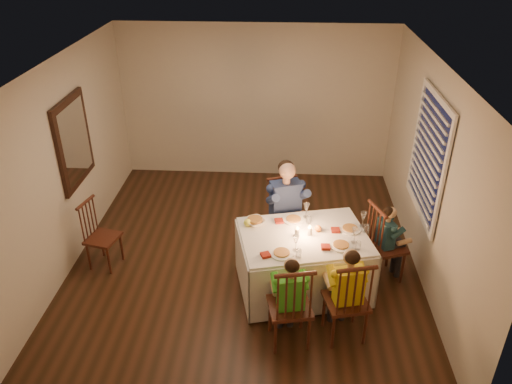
# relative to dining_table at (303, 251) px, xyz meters

# --- Properties ---
(ground) EXTENTS (5.00, 5.00, 0.00)m
(ground) POSITION_rel_dining_table_xyz_m (-0.74, 0.60, -0.56)
(ground) COLOR black
(ground) RESTS_ON ground
(wall_left) EXTENTS (0.02, 5.00, 2.60)m
(wall_left) POSITION_rel_dining_table_xyz_m (-2.99, 0.60, 0.74)
(wall_left) COLOR #C0B4A4
(wall_left) RESTS_ON ground
(wall_right) EXTENTS (0.02, 5.00, 2.60)m
(wall_right) POSITION_rel_dining_table_xyz_m (1.51, 0.60, 0.74)
(wall_right) COLOR #C0B4A4
(wall_right) RESTS_ON ground
(wall_back) EXTENTS (4.50, 0.02, 2.60)m
(wall_back) POSITION_rel_dining_table_xyz_m (-0.74, 3.10, 0.74)
(wall_back) COLOR #C0B4A4
(wall_back) RESTS_ON ground
(ceiling) EXTENTS (5.00, 5.00, 0.00)m
(ceiling) POSITION_rel_dining_table_xyz_m (-0.74, 0.60, 2.04)
(ceiling) COLOR white
(ceiling) RESTS_ON wall_back
(dining_table) EXTENTS (1.70, 1.39, 0.75)m
(dining_table) POSITION_rel_dining_table_xyz_m (0.00, 0.00, 0.00)
(dining_table) COLOR silver
(dining_table) RESTS_ON ground
(chair_adult) EXTENTS (0.55, 0.54, 1.06)m
(chair_adult) POSITION_rel_dining_table_xyz_m (-0.21, 0.76, -0.56)
(chair_adult) COLOR #34140E
(chair_adult) RESTS_ON ground
(chair_near_left) EXTENTS (0.51, 0.49, 1.06)m
(chair_near_left) POSITION_rel_dining_table_xyz_m (-0.16, -0.88, -0.56)
(chair_near_left) COLOR #34140E
(chair_near_left) RESTS_ON ground
(chair_near_right) EXTENTS (0.52, 0.50, 1.06)m
(chair_near_right) POSITION_rel_dining_table_xyz_m (0.44, -0.76, -0.56)
(chair_near_right) COLOR #34140E
(chair_near_right) RESTS_ON ground
(chair_end) EXTENTS (0.54, 0.55, 1.06)m
(chair_end) POSITION_rel_dining_table_xyz_m (1.03, 0.28, -0.56)
(chair_end) COLOR #34140E
(chair_end) RESTS_ON ground
(chair_extra) EXTENTS (0.45, 0.46, 0.94)m
(chair_extra) POSITION_rel_dining_table_xyz_m (-2.55, 0.32, -0.56)
(chair_extra) COLOR #34140E
(chair_extra) RESTS_ON ground
(adult) EXTENTS (0.64, 0.62, 1.35)m
(adult) POSITION_rel_dining_table_xyz_m (-0.21, 0.76, -0.56)
(adult) COLOR navy
(adult) RESTS_ON ground
(child_green) EXTENTS (0.43, 0.40, 1.09)m
(child_green) POSITION_rel_dining_table_xyz_m (-0.16, -0.88, -0.56)
(child_green) COLOR green
(child_green) RESTS_ON ground
(child_yellow) EXTENTS (0.47, 0.44, 1.14)m
(child_yellow) POSITION_rel_dining_table_xyz_m (0.44, -0.76, -0.56)
(child_yellow) COLOR yellow
(child_yellow) RESTS_ON ground
(child_teal) EXTENTS (0.40, 0.42, 1.03)m
(child_teal) POSITION_rel_dining_table_xyz_m (1.03, 0.28, -0.56)
(child_teal) COLOR #1B3A43
(child_teal) RESTS_ON ground
(setting_adult) EXTENTS (0.31, 0.31, 0.02)m
(setting_adult) POSITION_rel_dining_table_xyz_m (-0.12, 0.31, 0.23)
(setting_adult) COLOR white
(setting_adult) RESTS_ON dining_table
(setting_green) EXTENTS (0.31, 0.31, 0.02)m
(setting_green) POSITION_rel_dining_table_xyz_m (-0.26, -0.39, 0.23)
(setting_green) COLOR white
(setting_green) RESTS_ON dining_table
(setting_yellow) EXTENTS (0.31, 0.31, 0.02)m
(setting_yellow) POSITION_rel_dining_table_xyz_m (0.41, -0.20, 0.23)
(setting_yellow) COLOR white
(setting_yellow) RESTS_ON dining_table
(setting_teal) EXTENTS (0.31, 0.31, 0.02)m
(setting_teal) POSITION_rel_dining_table_xyz_m (0.55, 0.15, 0.23)
(setting_teal) COLOR white
(setting_teal) RESTS_ON dining_table
(candle_left) EXTENTS (0.06, 0.06, 0.10)m
(candle_left) POSITION_rel_dining_table_xyz_m (-0.09, -0.02, 0.27)
(candle_left) COLOR silver
(candle_left) RESTS_ON dining_table
(candle_right) EXTENTS (0.06, 0.06, 0.10)m
(candle_right) POSITION_rel_dining_table_xyz_m (0.06, 0.01, 0.27)
(candle_right) COLOR silver
(candle_right) RESTS_ON dining_table
(squash) EXTENTS (0.09, 0.09, 0.09)m
(squash) POSITION_rel_dining_table_xyz_m (-0.68, 0.16, 0.27)
(squash) COLOR #FAFF43
(squash) RESTS_ON dining_table
(orange_fruit) EXTENTS (0.08, 0.08, 0.08)m
(orange_fruit) POSITION_rel_dining_table_xyz_m (0.16, 0.09, 0.26)
(orange_fruit) COLOR orange
(orange_fruit) RESTS_ON dining_table
(serving_bowl) EXTENTS (0.33, 0.33, 0.06)m
(serving_bowl) POSITION_rel_dining_table_xyz_m (-0.59, 0.22, 0.25)
(serving_bowl) COLOR white
(serving_bowl) RESTS_ON dining_table
(wall_mirror) EXTENTS (0.06, 0.95, 1.15)m
(wall_mirror) POSITION_rel_dining_table_xyz_m (-2.96, 0.90, 0.94)
(wall_mirror) COLOR black
(wall_mirror) RESTS_ON wall_left
(window_blinds) EXTENTS (0.07, 1.34, 1.54)m
(window_blinds) POSITION_rel_dining_table_xyz_m (1.46, 0.70, 0.94)
(window_blinds) COLOR black
(window_blinds) RESTS_ON wall_right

